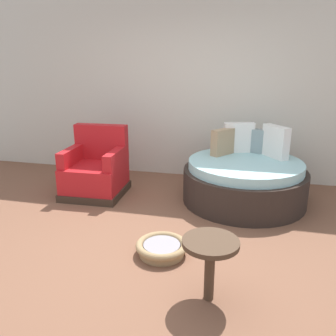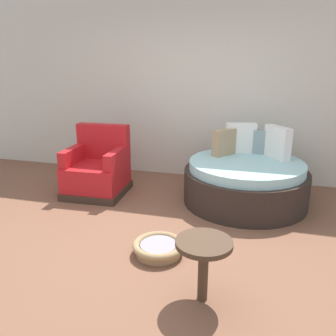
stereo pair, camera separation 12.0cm
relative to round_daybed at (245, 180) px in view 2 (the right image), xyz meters
name	(u,v)px [view 2 (the right image)]	position (x,y,z in m)	size (l,w,h in m)	color
ground_plane	(146,246)	(-0.91, -1.44, -0.31)	(8.00, 8.00, 0.02)	brown
back_wall	(194,76)	(-0.91, 0.95, 1.28)	(8.00, 0.12, 3.16)	beige
round_daybed	(245,180)	(0.00, 0.00, 0.00)	(1.61, 1.61, 0.99)	#2D231E
red_armchair	(98,170)	(-2.04, -0.20, 0.03)	(0.83, 0.83, 0.94)	#38281E
pet_basket	(159,248)	(-0.73, -1.57, -0.23)	(0.51, 0.51, 0.13)	#9E7F56
side_table	(204,252)	(-0.21, -2.11, 0.13)	(0.44, 0.44, 0.52)	#473323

